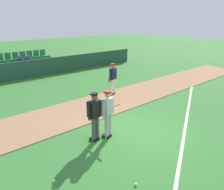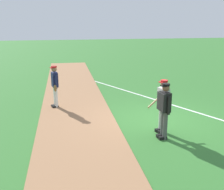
# 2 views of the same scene
# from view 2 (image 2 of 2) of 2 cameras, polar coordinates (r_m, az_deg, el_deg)

# --- Properties ---
(ground_plane) EXTENTS (80.00, 80.00, 0.00)m
(ground_plane) POSITION_cam_2_polar(r_m,az_deg,el_deg) (10.27, 9.67, -5.25)
(ground_plane) COLOR #33702D
(infield_dirt_path) EXTENTS (28.00, 2.77, 0.03)m
(infield_dirt_path) POSITION_cam_2_polar(r_m,az_deg,el_deg) (9.71, -7.09, -6.31)
(infield_dirt_path) COLOR #9E704C
(infield_dirt_path) RESTS_ON ground
(foul_line_chalk) EXTENTS (10.65, 5.71, 0.01)m
(foul_line_chalk) POSITION_cam_2_polar(r_m,az_deg,el_deg) (13.12, 7.37, -0.48)
(foul_line_chalk) COLOR white
(foul_line_chalk) RESTS_ON ground
(batter_grey_jersey) EXTENTS (0.74, 0.71, 1.76)m
(batter_grey_jersey) POSITION_cam_2_polar(r_m,az_deg,el_deg) (8.97, 10.53, -1.87)
(batter_grey_jersey) COLOR #B2B2B2
(batter_grey_jersey) RESTS_ON ground
(umpire_home_plate) EXTENTS (0.59, 0.33, 1.76)m
(umpire_home_plate) POSITION_cam_2_polar(r_m,az_deg,el_deg) (8.49, 10.82, -2.67)
(umpire_home_plate) COLOR #4C4C4C
(umpire_home_plate) RESTS_ON ground
(runner_navy_jersey) EXTENTS (0.67, 0.37, 1.76)m
(runner_navy_jersey) POSITION_cam_2_polar(r_m,az_deg,el_deg) (11.56, -11.80, 2.01)
(runner_navy_jersey) COLOR white
(runner_navy_jersey) RESTS_ON ground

